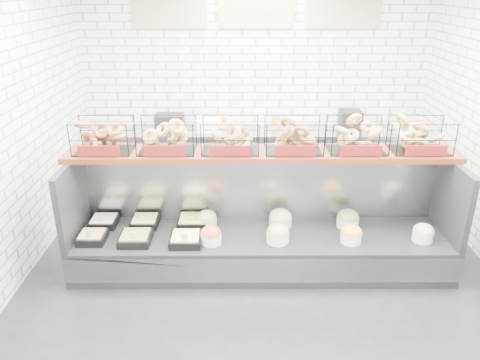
{
  "coord_description": "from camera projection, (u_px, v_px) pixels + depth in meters",
  "views": [
    {
      "loc": [
        -0.24,
        -4.11,
        2.88
      ],
      "look_at": [
        -0.23,
        0.45,
        0.96
      ],
      "focal_mm": 35.0,
      "sensor_mm": 36.0,
      "label": 1
    }
  ],
  "objects": [
    {
      "name": "ground",
      "position": [
        262.0,
        280.0,
        4.91
      ],
      "size": [
        5.5,
        5.5,
        0.0
      ],
      "primitive_type": "plane",
      "color": "black",
      "rests_on": "ground"
    },
    {
      "name": "room_shell",
      "position": [
        263.0,
        73.0,
        4.66
      ],
      "size": [
        5.02,
        5.51,
        3.01
      ],
      "color": "white",
      "rests_on": "ground"
    },
    {
      "name": "display_case",
      "position": [
        259.0,
        237.0,
        5.1
      ],
      "size": [
        4.0,
        0.9,
        1.2
      ],
      "color": "black",
      "rests_on": "ground"
    },
    {
      "name": "bagel_shelf",
      "position": [
        262.0,
        138.0,
        4.84
      ],
      "size": [
        4.1,
        0.5,
        0.4
      ],
      "color": "#4C1B10",
      "rests_on": "display_case"
    },
    {
      "name": "prep_counter",
      "position": [
        255.0,
        158.0,
        6.96
      ],
      "size": [
        4.0,
        0.6,
        1.2
      ],
      "color": "#93969B",
      "rests_on": "ground"
    }
  ]
}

